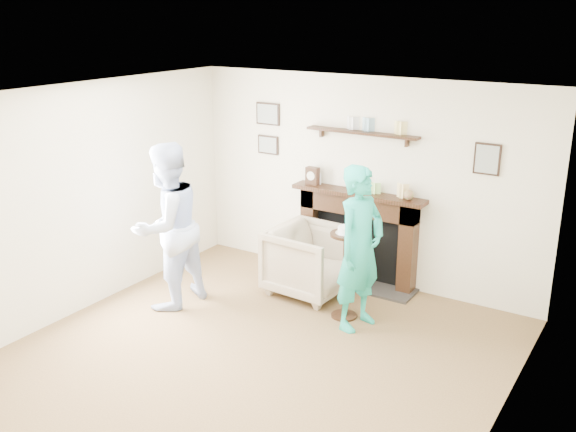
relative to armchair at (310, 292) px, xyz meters
The scene contains 6 objects.
ground 1.81m from the armchair, 80.45° to the right, with size 5.00×5.00×0.00m, color brown.
room_shell 1.98m from the armchair, 74.69° to the right, with size 4.54×5.02×2.52m.
armchair is the anchor object (origin of this frame).
man 1.63m from the armchair, 136.98° to the right, with size 0.91×0.71×1.87m, color #CADCFD.
woman 0.96m from the armchair, 28.11° to the right, with size 0.64×0.42×1.75m, color teal.
pedestal_table 0.99m from the armchair, 28.67° to the right, with size 0.35×0.35×1.11m.
Camera 1 is at (3.19, -4.29, 3.22)m, focal length 40.00 mm.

